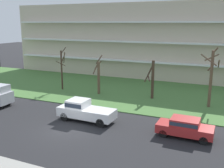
# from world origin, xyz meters

# --- Properties ---
(ground) EXTENTS (160.00, 160.00, 0.00)m
(ground) POSITION_xyz_m (0.00, 0.00, 0.00)
(ground) COLOR #232326
(grass_lawn_strip) EXTENTS (80.00, 16.00, 0.08)m
(grass_lawn_strip) POSITION_xyz_m (0.00, 14.00, 0.04)
(grass_lawn_strip) COLOR #477238
(grass_lawn_strip) RESTS_ON ground
(apartment_building) EXTENTS (48.85, 11.39, 12.07)m
(apartment_building) POSITION_xyz_m (0.00, 27.22, 6.04)
(apartment_building) COLOR beige
(apartment_building) RESTS_ON ground
(tree_far_left) EXTENTS (1.36, 1.50, 5.83)m
(tree_far_left) POSITION_xyz_m (-8.25, 11.49, 3.01)
(tree_far_left) COLOR #423023
(tree_far_left) RESTS_ON ground
(tree_left) EXTENTS (1.03, 1.19, 5.04)m
(tree_left) POSITION_xyz_m (-2.74, 11.46, 2.36)
(tree_left) COLOR brown
(tree_left) RESTS_ON ground
(tree_center) EXTENTS (1.12, 1.67, 4.66)m
(tree_center) POSITION_xyz_m (4.05, 12.10, 2.47)
(tree_center) COLOR #423023
(tree_center) RESTS_ON ground
(tree_right) EXTENTS (1.94, 2.11, 6.51)m
(tree_right) POSITION_xyz_m (10.63, 11.36, 3.48)
(tree_right) COLOR brown
(tree_right) RESTS_ON ground
(pickup_white_near_left) EXTENTS (5.43, 2.09, 1.95)m
(pickup_white_near_left) POSITION_xyz_m (0.26, 2.50, 1.02)
(pickup_white_near_left) COLOR white
(pickup_white_near_left) RESTS_ON ground
(sedan_red_center_left) EXTENTS (4.43, 1.88, 1.57)m
(sedan_red_center_left) POSITION_xyz_m (9.43, 2.50, 0.87)
(sedan_red_center_left) COLOR #B22828
(sedan_red_center_left) RESTS_ON ground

